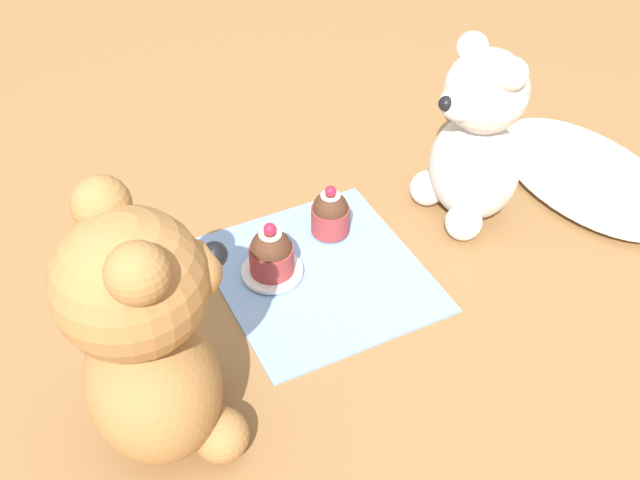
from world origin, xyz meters
name	(u,v)px	position (x,y,z in m)	size (l,w,h in m)	color
ground_plane	(320,275)	(0.00, 0.00, 0.00)	(4.00, 4.00, 0.00)	olive
knitted_placemat	(320,273)	(0.00, 0.00, 0.00)	(0.26, 0.24, 0.01)	#7A9ED1
tulle_cloth	(588,175)	(0.00, 0.41, 0.01)	(0.31, 0.19, 0.03)	white
teddy_bear_cream	(476,142)	(-0.02, 0.23, 0.11)	(0.13, 0.12, 0.24)	silver
teddy_bear_tan	(148,341)	(0.13, -0.23, 0.14)	(0.14, 0.15, 0.28)	#A3703D
cupcake_near_cream_bear	(330,213)	(-0.06, 0.05, 0.03)	(0.05, 0.05, 0.07)	#993333
saucer_plate	(272,271)	(-0.02, -0.05, 0.01)	(0.07, 0.07, 0.01)	silver
cupcake_near_tan_bear	(271,253)	(-0.02, -0.05, 0.04)	(0.05, 0.05, 0.07)	#993333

